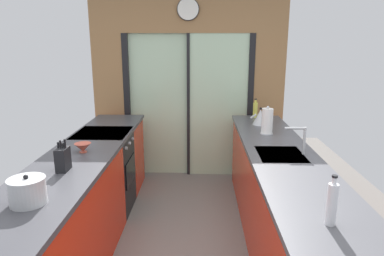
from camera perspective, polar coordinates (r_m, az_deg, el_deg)
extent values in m
cube|color=slate|center=(3.59, -1.62, -18.12)|extent=(5.04, 7.60, 0.02)
cube|color=olive|center=(4.85, -0.62, 19.38)|extent=(2.64, 0.08, 0.70)
cube|color=#B2D1AD|center=(4.97, -5.43, 3.57)|extent=(0.80, 0.02, 2.00)
cube|color=#B2D1AD|center=(4.90, 4.33, 3.44)|extent=(0.80, 0.02, 2.00)
cube|color=black|center=(5.02, -10.45, 3.51)|extent=(0.08, 0.10, 2.00)
cube|color=black|center=(4.96, 9.41, 3.42)|extent=(0.08, 0.10, 2.00)
cube|color=black|center=(4.92, -0.58, 3.52)|extent=(0.04, 0.10, 2.00)
cube|color=olive|center=(5.08, -13.22, 3.49)|extent=(0.42, 0.08, 2.00)
cube|color=olive|center=(5.00, 12.25, 3.38)|extent=(0.42, 0.08, 2.00)
cylinder|color=white|center=(4.79, -0.65, 18.85)|extent=(0.27, 0.03, 0.27)
torus|color=black|center=(4.79, -0.65, 18.85)|extent=(0.29, 0.02, 0.29)
cube|color=red|center=(4.68, -12.05, -4.46)|extent=(0.58, 0.65, 0.88)
cube|color=#3D3D42|center=(3.11, -19.15, -5.56)|extent=(0.62, 3.80, 0.04)
cube|color=red|center=(3.18, 15.09, -13.78)|extent=(0.58, 3.80, 0.88)
cube|color=#4C4C51|center=(3.00, 15.65, -5.98)|extent=(0.62, 3.80, 0.04)
cube|color=#B7BABC|center=(3.23, 14.25, -4.56)|extent=(0.40, 0.48, 0.05)
cylinder|color=#B7BABC|center=(3.23, 17.86, -2.01)|extent=(0.02, 0.02, 0.25)
cylinder|color=#B7BABC|center=(3.18, 16.46, -0.05)|extent=(0.18, 0.02, 0.02)
cube|color=black|center=(4.11, -14.05, -7.21)|extent=(0.58, 0.60, 0.88)
cube|color=black|center=(4.03, -10.01, -6.83)|extent=(0.01, 0.48, 0.28)
cube|color=black|center=(3.97, -14.45, -0.94)|extent=(0.58, 0.60, 0.03)
cylinder|color=#B7BABC|center=(3.75, -10.67, -3.24)|extent=(0.02, 0.04, 0.04)
cylinder|color=#B7BABC|center=(3.92, -10.13, -2.46)|extent=(0.02, 0.04, 0.04)
cylinder|color=#B7BABC|center=(4.09, -9.64, -1.75)|extent=(0.02, 0.04, 0.04)
cylinder|color=#BC4C38|center=(3.32, -17.35, -3.73)|extent=(0.07, 0.07, 0.01)
cone|color=#BC4C38|center=(3.31, -17.40, -3.03)|extent=(0.15, 0.15, 0.08)
cube|color=black|center=(2.89, -20.34, -4.82)|extent=(0.08, 0.14, 0.18)
cylinder|color=black|center=(2.86, -21.02, -2.72)|extent=(0.02, 0.02, 0.06)
cylinder|color=black|center=(2.86, -20.70, -2.59)|extent=(0.02, 0.02, 0.07)
cylinder|color=black|center=(2.85, -20.35, -2.80)|extent=(0.02, 0.02, 0.05)
cylinder|color=black|center=(2.84, -20.04, -2.52)|extent=(0.02, 0.02, 0.08)
cylinder|color=#B7BABC|center=(2.41, -25.28, -9.44)|extent=(0.22, 0.22, 0.15)
cylinder|color=#B7BABC|center=(2.38, -25.49, -7.60)|extent=(0.23, 0.23, 0.01)
sphere|color=black|center=(2.37, -25.53, -7.24)|extent=(0.03, 0.03, 0.03)
cone|color=#B7BABC|center=(4.26, 11.11, 1.77)|extent=(0.19, 0.19, 0.18)
sphere|color=black|center=(4.24, 11.18, 3.14)|extent=(0.03, 0.03, 0.03)
cylinder|color=#B7BABC|center=(4.25, 10.00, 1.90)|extent=(0.08, 0.02, 0.07)
torus|color=black|center=(4.28, 12.28, 1.88)|extent=(0.12, 0.01, 0.12)
cylinder|color=silver|center=(2.08, 21.87, -11.53)|extent=(0.06, 0.06, 0.24)
cylinder|color=silver|center=(2.03, 22.23, -7.98)|extent=(0.03, 0.03, 0.04)
cylinder|color=black|center=(2.02, 22.30, -7.32)|extent=(0.03, 0.03, 0.01)
cylinder|color=#D1CC4C|center=(4.66, 10.29, 2.92)|extent=(0.06, 0.06, 0.20)
cylinder|color=#D1CC4C|center=(4.64, 10.35, 4.35)|extent=(0.03, 0.03, 0.04)
cylinder|color=black|center=(4.64, 10.37, 4.65)|extent=(0.03, 0.03, 0.01)
cylinder|color=#B7BABC|center=(3.87, 12.08, -0.85)|extent=(0.14, 0.14, 0.01)
cylinder|color=white|center=(3.84, 12.19, 1.16)|extent=(0.12, 0.12, 0.27)
sphere|color=#B7BABC|center=(3.81, 12.31, 3.35)|extent=(0.03, 0.03, 0.03)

